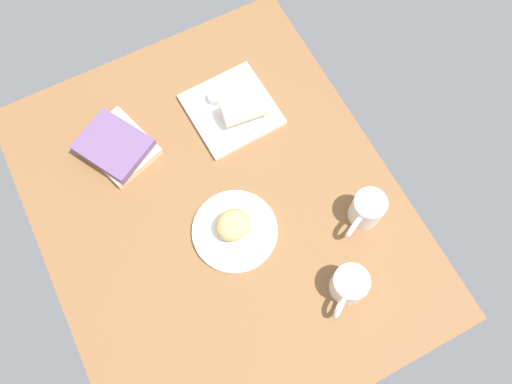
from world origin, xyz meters
The scene contains 9 objects.
dining_table centered at (0.00, 0.00, 2.00)cm, with size 110.00×90.00×4.00cm, color brown.
round_plate centered at (-7.63, -0.81, 4.70)cm, with size 21.76×21.76×1.40cm, color white.
scone_pastry centered at (-7.12, -0.82, 8.55)cm, with size 9.07×8.13×6.30cm, color tan.
square_plate centered at (24.14, -15.70, 4.80)cm, with size 22.43×22.43×1.60cm, color white.
sauce_cup centered at (28.52, -13.19, 6.99)cm, with size 4.45×4.45×2.59cm.
breakfast_wrap centered at (20.63, -17.70, 9.06)cm, with size 6.91×6.91×11.90cm, color beige.
book_stack centered at (27.44, 16.85, 6.52)cm, with size 22.48×21.45×5.20cm.
coffee_mug centered at (-33.17, -18.42, 8.36)cm, with size 10.12×11.81×8.51cm.
second_mug centered at (-19.05, -31.93, 8.95)cm, with size 8.49×12.77×9.69cm.
Camera 1 is at (-42.55, 11.24, 130.17)cm, focal length 36.02 mm.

